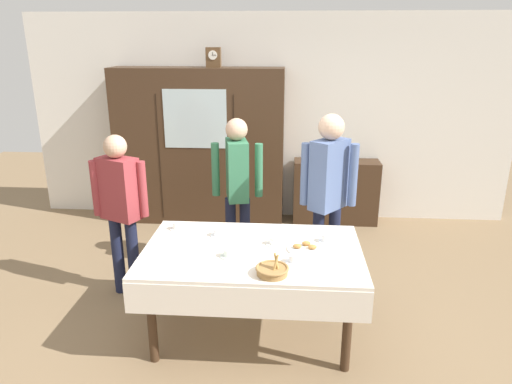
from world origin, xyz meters
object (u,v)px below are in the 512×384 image
(dining_table, at_px, (252,262))
(tea_cup_far_right, at_px, (218,233))
(person_behind_table_right, at_px, (120,201))
(person_near_right_end, at_px, (328,187))
(wall_cabinet, at_px, (200,147))
(tea_cup_center, at_px, (177,227))
(person_behind_table_left, at_px, (237,181))
(pastry_plate, at_px, (305,248))
(tea_cup_near_left, at_px, (274,241))
(spoon_center, at_px, (166,261))
(mantel_clock, at_px, (213,57))
(spoon_far_left, at_px, (275,231))
(tea_cup_front_edge, at_px, (228,253))
(tea_cup_mid_left, at_px, (326,239))
(bread_basket, at_px, (272,270))
(book_stack, at_px, (337,159))
(tea_cup_far_left, at_px, (294,259))
(bookshelf_low, at_px, (335,192))
(spoon_near_right, at_px, (351,273))

(dining_table, relative_size, tea_cup_far_right, 13.38)
(tea_cup_far_right, height_order, person_behind_table_right, person_behind_table_right)
(person_near_right_end, bearing_deg, wall_cabinet, 130.81)
(tea_cup_center, relative_size, person_behind_table_left, 0.08)
(pastry_plate, xyz_separation_m, person_near_right_end, (0.23, 0.74, 0.28))
(dining_table, relative_size, tea_cup_near_left, 13.38)
(pastry_plate, height_order, spoon_center, pastry_plate)
(mantel_clock, bearing_deg, spoon_far_left, -68.58)
(tea_cup_front_edge, height_order, spoon_center, tea_cup_front_edge)
(tea_cup_far_right, height_order, tea_cup_near_left, same)
(mantel_clock, distance_m, tea_cup_far_right, 2.70)
(tea_cup_mid_left, distance_m, bread_basket, 0.73)
(wall_cabinet, xyz_separation_m, book_stack, (1.81, 0.05, -0.14))
(pastry_plate, bearing_deg, person_near_right_end, 72.91)
(wall_cabinet, relative_size, tea_cup_far_left, 16.89)
(pastry_plate, distance_m, person_behind_table_left, 1.31)
(dining_table, xyz_separation_m, tea_cup_front_edge, (-0.17, -0.11, 0.13))
(dining_table, bearing_deg, pastry_plate, 8.44)
(tea_cup_near_left, xyz_separation_m, tea_cup_center, (-0.86, 0.25, 0.00))
(bookshelf_low, height_order, tea_cup_near_left, bookshelf_low)
(book_stack, relative_size, spoon_center, 1.81)
(tea_cup_front_edge, bearing_deg, person_behind_table_right, 146.27)
(tea_cup_mid_left, xyz_separation_m, tea_cup_far_left, (-0.27, -0.40, 0.00))
(tea_cup_near_left, bearing_deg, bookshelf_low, 73.58)
(mantel_clock, distance_m, tea_cup_far_left, 3.24)
(tea_cup_mid_left, relative_size, bread_basket, 0.54)
(book_stack, bearing_deg, spoon_center, -118.28)
(bookshelf_low, bearing_deg, bread_basket, -103.66)
(person_behind_table_right, bearing_deg, tea_cup_mid_left, -12.02)
(dining_table, xyz_separation_m, book_stack, (0.91, 2.64, 0.20))
(mantel_clock, height_order, pastry_plate, mantel_clock)
(wall_cabinet, distance_m, book_stack, 1.81)
(mantel_clock, xyz_separation_m, spoon_center, (0.05, -2.81, -1.37))
(mantel_clock, xyz_separation_m, bread_basket, (0.86, -2.96, -1.34))
(tea_cup_near_left, xyz_separation_m, tea_cup_far_left, (0.16, -0.32, 0.00))
(spoon_center, bearing_deg, tea_cup_far_right, 57.21)
(bookshelf_low, bearing_deg, tea_cup_center, -125.42)
(bookshelf_low, xyz_separation_m, book_stack, (-0.00, 0.00, 0.45))
(tea_cup_near_left, bearing_deg, tea_cup_mid_left, 11.00)
(wall_cabinet, relative_size, pastry_plate, 7.84)
(pastry_plate, xyz_separation_m, person_behind_table_right, (-1.69, 0.56, 0.16))
(person_near_right_end, relative_size, person_behind_table_left, 1.07)
(tea_cup_mid_left, relative_size, pastry_plate, 0.46)
(wall_cabinet, distance_m, spoon_center, 2.83)
(dining_table, bearing_deg, spoon_far_left, 67.04)
(person_behind_table_right, bearing_deg, person_behind_table_left, 27.81)
(person_behind_table_right, bearing_deg, spoon_near_right, -24.92)
(tea_cup_front_edge, height_order, spoon_far_left, tea_cup_front_edge)
(tea_cup_near_left, bearing_deg, person_behind_table_right, 161.54)
(dining_table, bearing_deg, person_behind_table_right, 153.85)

